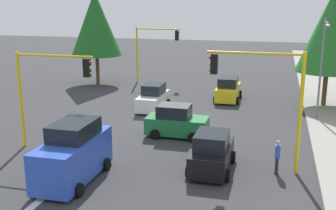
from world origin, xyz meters
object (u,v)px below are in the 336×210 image
(traffic_signal_near_left, at_px, (263,87))
(pedestrian_crossing, at_px, (277,156))
(traffic_signal_near_right, at_px, (49,82))
(delivery_van_blue, at_px, (73,154))
(tree_opposite_side, at_px, (96,24))
(tree_roadside_mid, at_px, (330,32))
(car_white, at_px, (153,98))
(car_yellow, at_px, (228,90))
(car_black, at_px, (212,153))
(car_green, at_px, (176,122))
(traffic_signal_far_right, at_px, (154,44))
(street_lamp_curbside, at_px, (322,59))

(traffic_signal_near_left, bearing_deg, pedestrian_crossing, 69.11)
(traffic_signal_near_right, distance_m, delivery_van_blue, 5.33)
(tree_opposite_side, xyz_separation_m, tree_roadside_mid, (4.00, 21.00, -0.13))
(traffic_signal_near_right, relative_size, car_white, 1.35)
(traffic_signal_near_right, bearing_deg, car_yellow, 150.37)
(tree_roadside_mid, distance_m, delivery_van_blue, 21.99)
(traffic_signal_near_left, bearing_deg, car_black, -73.17)
(car_yellow, bearing_deg, car_black, 3.87)
(delivery_van_blue, bearing_deg, traffic_signal_near_left, 112.72)
(delivery_van_blue, distance_m, car_yellow, 18.46)
(tree_roadside_mid, height_order, car_green, tree_roadside_mid)
(car_white, xyz_separation_m, pedestrian_crossing, (10.11, 9.30, 0.01))
(car_black, xyz_separation_m, car_yellow, (-14.96, -1.01, 0.00))
(delivery_van_blue, bearing_deg, car_white, -179.37)
(traffic_signal_near_left, height_order, pedestrian_crossing, traffic_signal_near_left)
(delivery_van_blue, bearing_deg, traffic_signal_far_right, -172.46)
(traffic_signal_near_right, xyz_separation_m, delivery_van_blue, (3.48, 3.10, -2.59))
(tree_opposite_side, bearing_deg, delivery_van_blue, 21.44)
(traffic_signal_near_left, relative_size, car_white, 1.47)
(traffic_signal_near_right, relative_size, car_green, 1.45)
(traffic_signal_near_left, relative_size, tree_roadside_mid, 0.67)
(car_black, bearing_deg, car_white, -149.45)
(traffic_signal_far_right, bearing_deg, tree_opposite_side, -69.41)
(car_green, distance_m, pedestrian_crossing, 7.45)
(tree_opposite_side, xyz_separation_m, car_black, (18.69, 14.47, -5.03))
(street_lamp_curbside, height_order, car_white, street_lamp_curbside)
(traffic_signal_near_right, bearing_deg, pedestrian_crossing, 88.48)
(traffic_signal_near_left, relative_size, car_black, 1.52)
(tree_opposite_side, relative_size, delivery_van_blue, 1.88)
(traffic_signal_far_right, height_order, car_yellow, traffic_signal_far_right)
(traffic_signal_far_right, bearing_deg, traffic_signal_near_left, 29.71)
(street_lamp_curbside, height_order, car_yellow, street_lamp_curbside)
(car_white, bearing_deg, traffic_signal_near_left, 40.80)
(pedestrian_crossing, bearing_deg, delivery_van_blue, -71.00)
(street_lamp_curbside, height_order, tree_roadside_mid, tree_roadside_mid)
(car_black, bearing_deg, delivery_van_blue, -65.19)
(traffic_signal_far_right, distance_m, street_lamp_curbside, 18.15)
(street_lamp_curbside, height_order, pedestrian_crossing, street_lamp_curbside)
(car_green, xyz_separation_m, car_white, (-5.79, -3.24, -0.00))
(traffic_signal_near_right, height_order, traffic_signal_far_right, traffic_signal_far_right)
(tree_opposite_side, bearing_deg, traffic_signal_near_right, 16.52)
(traffic_signal_near_right, height_order, street_lamp_curbside, street_lamp_curbside)
(tree_roadside_mid, height_order, delivery_van_blue, tree_roadside_mid)
(tree_opposite_side, distance_m, delivery_van_blue, 23.54)
(traffic_signal_near_left, height_order, car_black, traffic_signal_near_left)
(car_white, bearing_deg, tree_opposite_side, -134.74)
(car_green, height_order, car_yellow, same)
(car_black, xyz_separation_m, pedestrian_crossing, (-0.36, 3.12, 0.01))
(tree_opposite_side, xyz_separation_m, pedestrian_crossing, (18.32, 17.59, -5.02))
(car_black, distance_m, pedestrian_crossing, 3.14)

